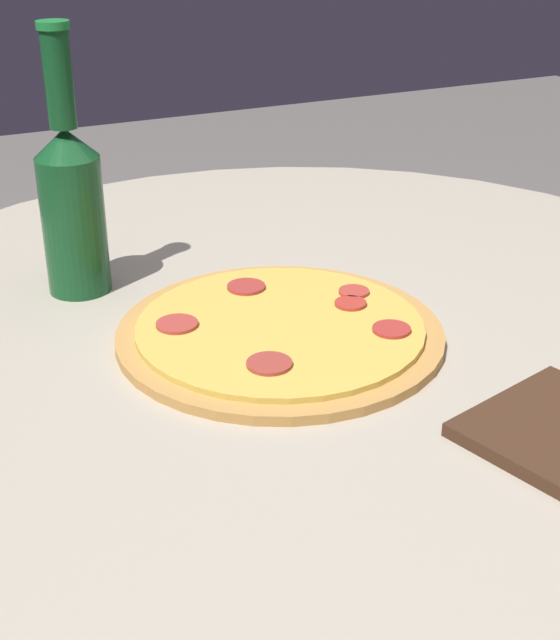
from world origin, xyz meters
TOP-DOWN VIEW (x-y plane):
  - table at (0.00, 0.00)m, footprint 1.08×1.08m
  - pizza at (-0.04, 0.06)m, footprint 0.33×0.33m
  - beer_bottle at (0.16, 0.20)m, footprint 0.07×0.07m

SIDE VIEW (x-z plane):
  - table at x=0.00m, z-range 0.21..0.98m
  - pizza at x=-0.04m, z-range 0.77..0.79m
  - beer_bottle at x=0.16m, z-range 0.73..1.02m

